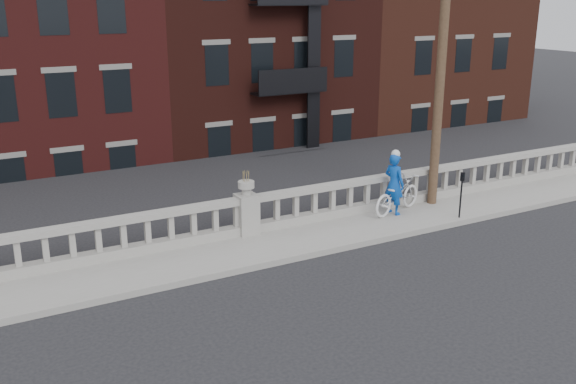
# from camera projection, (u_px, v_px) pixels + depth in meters

# --- Properties ---
(ground) EXTENTS (120.00, 120.00, 0.00)m
(ground) POSITION_uv_depth(u_px,v_px,m) (323.00, 295.00, 14.19)
(ground) COLOR black
(ground) RESTS_ON ground
(sidewalk) EXTENTS (32.00, 2.20, 0.15)m
(sidewalk) POSITION_uv_depth(u_px,v_px,m) (263.00, 247.00, 16.68)
(sidewalk) COLOR gray
(sidewalk) RESTS_ON ground
(balustrade) EXTENTS (28.00, 0.34, 1.03)m
(balustrade) POSITION_uv_depth(u_px,v_px,m) (247.00, 216.00, 17.31)
(balustrade) COLOR gray
(balustrade) RESTS_ON sidewalk
(planter_pedestal) EXTENTS (0.55, 0.55, 1.76)m
(planter_pedestal) POSITION_uv_depth(u_px,v_px,m) (247.00, 209.00, 17.26)
(planter_pedestal) COLOR gray
(planter_pedestal) RESTS_ON sidewalk
(lower_level) EXTENTS (80.00, 44.00, 20.80)m
(lower_level) POSITION_uv_depth(u_px,v_px,m) (98.00, 71.00, 32.99)
(lower_level) COLOR #605E59
(lower_level) RESTS_ON ground
(utility_pole) EXTENTS (1.60, 0.28, 10.00)m
(utility_pole) POSITION_uv_depth(u_px,v_px,m) (443.00, 36.00, 18.52)
(utility_pole) COLOR #422D1E
(utility_pole) RESTS_ON sidewalk
(parking_meter_c) EXTENTS (0.10, 0.09, 1.36)m
(parking_meter_c) POSITION_uv_depth(u_px,v_px,m) (461.00, 190.00, 18.45)
(parking_meter_c) COLOR black
(parking_meter_c) RESTS_ON sidewalk
(bicycle) EXTENTS (2.19, 1.31, 1.09)m
(bicycle) POSITION_uv_depth(u_px,v_px,m) (397.00, 194.00, 19.02)
(bicycle) COLOR silver
(bicycle) RESTS_ON sidewalk
(cyclist) EXTENTS (0.59, 0.75, 1.83)m
(cyclist) POSITION_uv_depth(u_px,v_px,m) (394.00, 184.00, 18.77)
(cyclist) COLOR #0B42A8
(cyclist) RESTS_ON sidewalk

